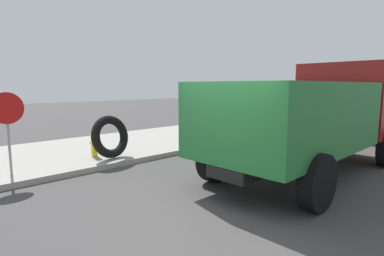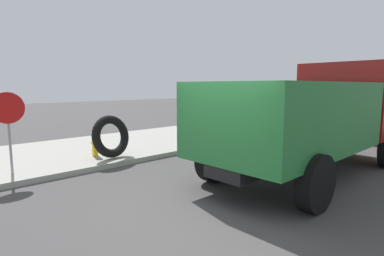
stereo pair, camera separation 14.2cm
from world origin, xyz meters
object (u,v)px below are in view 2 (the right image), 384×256
loose_tire (111,136)px  dump_truck_green (315,113)px  fire_hydrant (95,143)px  stop_sign (8,118)px

loose_tire → dump_truck_green: 5.83m
fire_hydrant → dump_truck_green: (3.65, -5.21, 1.04)m
loose_tire → stop_sign: stop_sign is taller
stop_sign → dump_truck_green: 7.68m
loose_tire → dump_truck_green: size_ratio=0.18×
fire_hydrant → loose_tire: (0.25, -0.55, 0.23)m
dump_truck_green → fire_hydrant: bearing=125.0°
fire_hydrant → loose_tire: bearing=-65.3°
fire_hydrant → dump_truck_green: bearing=-55.0°
dump_truck_green → stop_sign: bearing=142.0°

